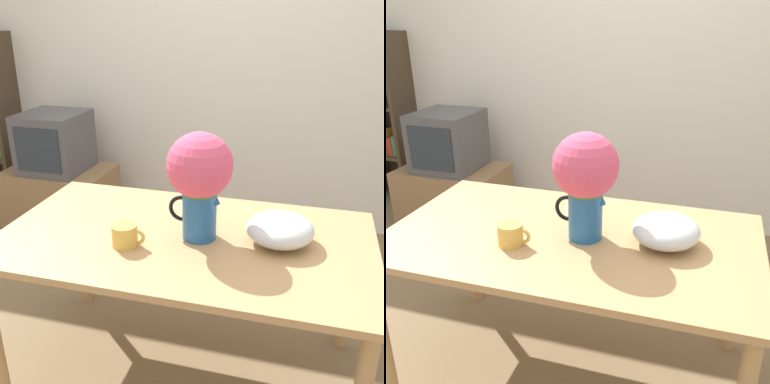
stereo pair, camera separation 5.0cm
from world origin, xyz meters
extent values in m
plane|color=#7F6647|center=(0.00, 0.00, 0.00)|extent=(12.00, 12.00, 0.00)
cube|color=silver|center=(0.00, 1.72, 1.30)|extent=(8.00, 0.05, 2.60)
cube|color=tan|center=(0.11, -0.06, 0.71)|extent=(1.56, 0.89, 0.03)
cylinder|color=tan|center=(-0.61, 0.33, 0.35)|extent=(0.06, 0.06, 0.70)
cylinder|color=tan|center=(0.83, 0.33, 0.35)|extent=(0.06, 0.06, 0.70)
cylinder|color=#235B9E|center=(0.17, -0.05, 0.84)|extent=(0.14, 0.14, 0.22)
cone|color=#235B9E|center=(0.23, -0.05, 0.91)|extent=(0.05, 0.05, 0.06)
torus|color=black|center=(0.10, -0.05, 0.85)|extent=(0.11, 0.02, 0.11)
sphere|color=#3D7033|center=(0.17, -0.05, 0.99)|extent=(0.20, 0.20, 0.20)
sphere|color=#DB4C70|center=(0.17, -0.05, 1.04)|extent=(0.27, 0.27, 0.27)
cylinder|color=gold|center=(-0.10, -0.20, 0.77)|extent=(0.10, 0.10, 0.09)
torus|color=gold|center=(-0.04, -0.20, 0.77)|extent=(0.07, 0.01, 0.07)
ellipsoid|color=silver|center=(0.50, -0.02, 0.79)|extent=(0.27, 0.27, 0.12)
cube|color=#8E6B47|center=(-1.29, 1.23, 0.23)|extent=(0.79, 0.53, 0.45)
cube|color=#4C4C51|center=(-1.29, 1.23, 0.68)|extent=(0.45, 0.46, 0.44)
cube|color=#232D38|center=(-1.29, 0.99, 0.68)|extent=(0.35, 0.01, 0.32)
cube|color=#423323|center=(-1.90, 1.54, 0.72)|extent=(0.04, 0.32, 1.44)
cube|color=#423323|center=(-2.09, 1.69, 0.72)|extent=(0.42, 0.01, 1.44)
cube|color=#B72D28|center=(-2.04, 1.53, 0.50)|extent=(0.05, 0.18, 0.16)
cube|color=#337A4C|center=(-1.98, 1.53, 0.51)|extent=(0.04, 0.19, 0.18)
camera|label=1|loc=(0.59, -1.67, 1.61)|focal=42.00mm
camera|label=2|loc=(0.64, -1.65, 1.61)|focal=42.00mm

